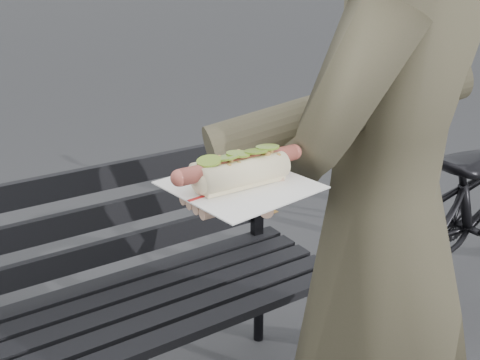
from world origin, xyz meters
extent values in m
cylinder|color=black|center=(0.60, 0.61, 0.23)|extent=(0.04, 0.04, 0.45)
cylinder|color=black|center=(0.60, 0.95, 0.23)|extent=(0.04, 0.04, 0.45)
cube|color=black|center=(-0.07, 0.60, 0.47)|extent=(1.50, 0.07, 0.03)
cube|color=black|center=(-0.07, 0.69, 0.47)|extent=(1.50, 0.07, 0.03)
cube|color=black|center=(-0.07, 0.78, 0.47)|extent=(1.50, 0.07, 0.03)
cube|color=black|center=(-0.07, 0.87, 0.47)|extent=(1.50, 0.07, 0.03)
cube|color=black|center=(-0.07, 0.96, 0.47)|extent=(1.50, 0.07, 0.03)
cube|color=black|center=(0.60, 0.97, 0.67)|extent=(0.04, 0.03, 0.42)
cube|color=black|center=(-0.07, 0.99, 0.57)|extent=(1.50, 0.02, 0.08)
cube|color=black|center=(-0.07, 0.99, 0.70)|extent=(1.50, 0.02, 0.08)
cube|color=black|center=(-0.07, 0.99, 0.83)|extent=(1.50, 0.02, 0.08)
imported|color=#45442E|center=(0.34, 0.13, 0.92)|extent=(0.77, 0.62, 1.83)
cylinder|color=#45442E|center=(0.19, 0.13, 1.21)|extent=(0.51, 0.23, 0.19)
cylinder|color=#D8A384|center=(-0.04, 0.05, 1.14)|extent=(0.09, 0.08, 0.07)
ellipsoid|color=#D8A384|center=(-0.08, 0.04, 1.14)|extent=(0.10, 0.11, 0.03)
cylinder|color=#D8A384|center=(-0.14, 0.01, 1.14)|extent=(0.05, 0.02, 0.02)
cylinder|color=#D8A384|center=(-0.14, 0.03, 1.14)|extent=(0.05, 0.02, 0.02)
cylinder|color=#D8A384|center=(-0.14, 0.05, 1.14)|extent=(0.05, 0.02, 0.02)
cylinder|color=#D8A384|center=(-0.14, 0.07, 1.14)|extent=(0.05, 0.02, 0.02)
cylinder|color=#D8A384|center=(-0.07, -0.01, 1.14)|extent=(0.04, 0.05, 0.02)
cube|color=white|center=(-0.08, 0.04, 1.16)|extent=(0.21, 0.21, 0.00)
cube|color=#B21E1E|center=(-0.08, 0.04, 1.16)|extent=(0.19, 0.03, 0.00)
cylinder|color=#B05043|center=(-0.08, 0.04, 1.19)|extent=(0.20, 0.02, 0.02)
sphere|color=#B05043|center=(-0.18, 0.04, 1.19)|extent=(0.03, 0.02, 0.02)
sphere|color=#B05043|center=(0.02, 0.04, 1.19)|extent=(0.03, 0.02, 0.02)
sphere|color=#9E6B2D|center=(-0.04, 0.03, 1.20)|extent=(0.01, 0.01, 0.01)
sphere|color=#9E6B2D|center=(-0.06, 0.05, 1.20)|extent=(0.01, 0.01, 0.01)
sphere|color=#9E6B2D|center=(-0.11, 0.06, 1.20)|extent=(0.01, 0.01, 0.01)
sphere|color=#9E6B2D|center=(-0.14, 0.07, 1.19)|extent=(0.01, 0.01, 0.01)
sphere|color=#9E6B2D|center=(-0.13, 0.05, 1.20)|extent=(0.01, 0.01, 0.01)
sphere|color=#9E6B2D|center=(-0.09, 0.02, 1.19)|extent=(0.01, 0.01, 0.01)
sphere|color=#9E6B2D|center=(-0.12, 0.03, 1.19)|extent=(0.01, 0.01, 0.01)
sphere|color=#9E6B2D|center=(-0.12, 0.05, 1.19)|extent=(0.01, 0.01, 0.01)
sphere|color=#9E6B2D|center=(-0.03, 0.02, 1.20)|extent=(0.01, 0.01, 0.01)
sphere|color=#9E6B2D|center=(-0.03, 0.06, 1.19)|extent=(0.01, 0.01, 0.01)
sphere|color=#9E6B2D|center=(-0.11, 0.03, 1.20)|extent=(0.01, 0.01, 0.01)
sphere|color=#9E6B2D|center=(-0.10, 0.03, 1.20)|extent=(0.01, 0.01, 0.01)
sphere|color=#9E6B2D|center=(-0.12, 0.05, 1.20)|extent=(0.01, 0.01, 0.01)
sphere|color=#9E6B2D|center=(-0.03, 0.04, 1.20)|extent=(0.01, 0.01, 0.01)
sphere|color=#9E6B2D|center=(-0.12, 0.04, 1.20)|extent=(0.01, 0.01, 0.01)
sphere|color=#9E6B2D|center=(-0.09, 0.03, 1.20)|extent=(0.01, 0.01, 0.01)
sphere|color=#9E6B2D|center=(-0.07, 0.06, 1.20)|extent=(0.01, 0.01, 0.01)
sphere|color=#9E6B2D|center=(-0.06, 0.05, 1.20)|extent=(0.01, 0.01, 0.01)
sphere|color=#9E6B2D|center=(-0.11, 0.05, 1.19)|extent=(0.01, 0.01, 0.01)
sphere|color=#9E6B2D|center=(-0.10, 0.06, 1.20)|extent=(0.01, 0.01, 0.01)
sphere|color=#9E6B2D|center=(-0.12, 0.04, 1.19)|extent=(0.01, 0.01, 0.01)
sphere|color=#9E6B2D|center=(-0.06, 0.04, 1.20)|extent=(0.01, 0.01, 0.01)
cylinder|color=olive|center=(-0.13, 0.04, 1.20)|extent=(0.04, 0.04, 0.01)
cylinder|color=olive|center=(-0.11, 0.04, 1.20)|extent=(0.04, 0.04, 0.01)
cylinder|color=olive|center=(-0.08, 0.04, 1.21)|extent=(0.04, 0.04, 0.01)
cylinder|color=olive|center=(-0.06, 0.04, 1.21)|extent=(0.04, 0.04, 0.01)
cylinder|color=olive|center=(-0.03, 0.04, 1.21)|extent=(0.04, 0.04, 0.01)
cube|color=brown|center=(1.12, 0.98, 0.00)|extent=(0.08, 0.08, 0.00)
cube|color=brown|center=(1.36, 1.91, 0.00)|extent=(0.08, 0.06, 0.00)
cube|color=brown|center=(0.70, 2.08, 0.00)|extent=(0.09, 0.07, 0.00)
cube|color=brown|center=(0.86, 0.87, 0.00)|extent=(0.03, 0.05, 0.00)
cube|color=brown|center=(-0.05, 1.21, 0.00)|extent=(0.07, 0.07, 0.00)
camera|label=1|loc=(-0.50, -0.61, 1.48)|focal=42.00mm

